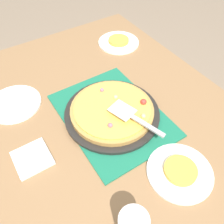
# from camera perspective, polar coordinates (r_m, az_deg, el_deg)

# --- Properties ---
(ground_plane) EXTENTS (8.00, 8.00, 0.00)m
(ground_plane) POSITION_cam_1_polar(r_m,az_deg,el_deg) (1.61, 0.00, -18.39)
(ground_plane) COLOR #84705B
(dining_table) EXTENTS (1.40, 1.00, 0.75)m
(dining_table) POSITION_cam_1_polar(r_m,az_deg,el_deg) (1.05, 0.00, -4.66)
(dining_table) COLOR olive
(dining_table) RESTS_ON ground_plane
(placemat) EXTENTS (0.48, 0.36, 0.01)m
(placemat) POSITION_cam_1_polar(r_m,az_deg,el_deg) (0.96, 0.00, -0.67)
(placemat) COLOR #196B4C
(placemat) RESTS_ON dining_table
(pizza_pan) EXTENTS (0.38, 0.38, 0.01)m
(pizza_pan) POSITION_cam_1_polar(r_m,az_deg,el_deg) (0.95, 0.00, -0.28)
(pizza_pan) COLOR black
(pizza_pan) RESTS_ON placemat
(pizza) EXTENTS (0.33, 0.33, 0.04)m
(pizza) POSITION_cam_1_polar(r_m,az_deg,el_deg) (0.94, 0.10, 0.52)
(pizza) COLOR #B78442
(pizza) RESTS_ON pizza_pan
(plate_near_left) EXTENTS (0.22, 0.22, 0.01)m
(plate_near_left) POSITION_cam_1_polar(r_m,az_deg,el_deg) (1.36, 1.59, 16.29)
(plate_near_left) COLOR white
(plate_near_left) RESTS_ON dining_table
(plate_far_right) EXTENTS (0.22, 0.22, 0.01)m
(plate_far_right) POSITION_cam_1_polar(r_m,az_deg,el_deg) (0.85, 15.86, -13.65)
(plate_far_right) COLOR white
(plate_far_right) RESTS_ON dining_table
(plate_side) EXTENTS (0.22, 0.22, 0.01)m
(plate_side) POSITION_cam_1_polar(r_m,az_deg,el_deg) (1.08, -22.30, 1.86)
(plate_side) COLOR white
(plate_side) RESTS_ON dining_table
(served_slice_left) EXTENTS (0.11, 0.11, 0.02)m
(served_slice_left) POSITION_cam_1_polar(r_m,az_deg,el_deg) (1.35, 1.60, 16.76)
(served_slice_left) COLOR gold
(served_slice_left) RESTS_ON plate_near_left
(served_slice_right) EXTENTS (0.11, 0.11, 0.02)m
(served_slice_right) POSITION_cam_1_polar(r_m,az_deg,el_deg) (0.84, 16.05, -13.23)
(served_slice_right) COLOR gold
(served_slice_right) RESTS_ON plate_far_right
(pizza_server) EXTENTS (0.23, 0.11, 0.01)m
(pizza_server) POSITION_cam_1_polar(r_m,az_deg,el_deg) (0.87, 4.91, -1.07)
(pizza_server) COLOR silver
(pizza_server) RESTS_ON pizza
(napkin_stack) EXTENTS (0.12, 0.12, 0.02)m
(napkin_stack) POSITION_cam_1_polar(r_m,az_deg,el_deg) (0.88, -18.51, -10.43)
(napkin_stack) COLOR white
(napkin_stack) RESTS_ON dining_table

